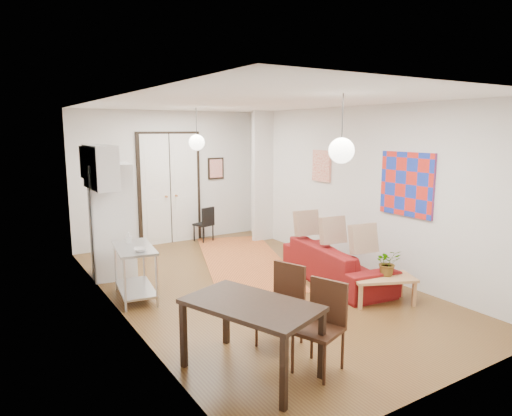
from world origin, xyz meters
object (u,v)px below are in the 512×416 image
black_side_chair (202,221)px  sofa (336,263)px  dining_chair_near (275,298)px  dining_table (251,311)px  coffee_table (382,280)px  fridge (112,221)px  kitchen_counter (135,266)px  dining_chair_far (313,319)px

black_side_chair → sofa: bearing=82.1°
black_side_chair → dining_chair_near: bearing=56.4°
sofa → black_side_chair: bearing=17.8°
dining_table → dining_chair_near: bearing=36.5°
sofa → coffee_table: bearing=-176.3°
fridge → dining_chair_near: 3.66m
sofa → fridge: (-3.04, 2.25, 0.65)m
coffee_table → dining_chair_near: (-2.01, -0.19, 0.20)m
kitchen_counter → dining_table: size_ratio=0.71×
kitchen_counter → dining_table: bearing=-74.4°
black_side_chair → kitchen_counter: bearing=31.3°
dining_chair_far → fridge: bearing=172.0°
dining_table → black_side_chair: 5.84m
kitchen_counter → dining_chair_far: bearing=-64.0°
kitchen_counter → dining_table: kitchen_counter is taller
sofa → kitchen_counter: bearing=79.7°
sofa → dining_chair_far: (-2.09, -1.95, 0.22)m
coffee_table → dining_chair_far: bearing=-156.1°
dining_table → dining_chair_near: 0.76m
kitchen_counter → fridge: fridge is taller
dining_chair_near → dining_chair_far: 0.70m
fridge → dining_chair_far: bearing=-69.4°
kitchen_counter → fridge: size_ratio=0.57×
dining_chair_far → kitchen_counter: bearing=177.2°
sofa → dining_chair_far: bearing=141.1°
kitchen_counter → dining_table: 2.74m
kitchen_counter → dining_chair_far: 3.12m
kitchen_counter → black_side_chair: bearing=57.0°
coffee_table → kitchen_counter: size_ratio=0.93×
coffee_table → kitchen_counter: 3.63m
kitchen_counter → dining_chair_near: bearing=-59.0°
dining_table → coffee_table: bearing=13.6°
coffee_table → fridge: 4.49m
fridge → sofa: bearing=-28.7°
black_side_chair → dining_chair_far: bearing=58.2°
coffee_table → dining_chair_far: dining_chair_far is taller
fridge → dining_chair_far: size_ratio=2.06×
fridge → dining_chair_far: 4.34m
fridge → dining_chair_near: (0.95, -3.51, -0.42)m
fridge → dining_chair_far: (0.95, -4.21, -0.42)m
dining_chair_far → sofa: bearing=112.4°
kitchen_counter → dining_table: (0.36, -2.71, 0.18)m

